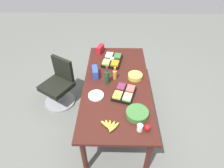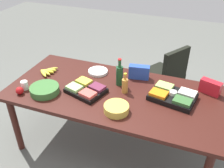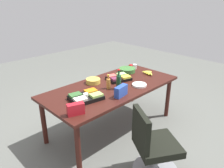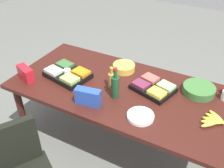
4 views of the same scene
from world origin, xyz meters
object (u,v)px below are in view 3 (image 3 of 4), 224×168
at_px(banana_bunch, 149,73).
at_px(chip_bowl, 93,81).
at_px(fruit_platter, 119,78).
at_px(office_chair, 153,151).
at_px(conference_table, 112,90).
at_px(dressing_bottle, 108,83).
at_px(chip_bag_red, 76,109).
at_px(salad_bowl, 127,70).
at_px(paper_cup, 135,67).
at_px(wine_bottle, 119,81).
at_px(chip_bag_blue, 121,91).
at_px(veggie_tray, 86,97).
at_px(apple_red, 131,66).
at_px(paper_plate_stack, 139,85).

relative_size(banana_bunch, chip_bowl, 1.09).
bearing_deg(fruit_platter, office_chair, 62.42).
bearing_deg(conference_table, dressing_bottle, 16.14).
bearing_deg(chip_bag_red, salad_bowl, -159.60).
bearing_deg(banana_bunch, paper_cup, -95.68).
height_order(office_chair, chip_bag_red, chip_bag_red).
bearing_deg(wine_bottle, chip_bag_blue, 51.22).
bearing_deg(veggie_tray, salad_bowl, -164.11).
bearing_deg(veggie_tray, conference_table, -171.70).
distance_m(chip_bag_red, paper_cup, 1.86).
height_order(conference_table, office_chair, office_chair).
bearing_deg(banana_bunch, chip_bag_blue, 14.90).
height_order(banana_bunch, chip_bowl, chip_bowl).
relative_size(salad_bowl, apple_red, 3.79).
relative_size(wine_bottle, paper_plate_stack, 1.36).
height_order(veggie_tray, dressing_bottle, dressing_bottle).
relative_size(fruit_platter, salad_bowl, 1.48).
height_order(conference_table, veggie_tray, veggie_tray).
bearing_deg(office_chair, banana_bunch, -140.50).
bearing_deg(salad_bowl, office_chair, 53.07).
distance_m(chip_bowl, dressing_bottle, 0.32).
relative_size(veggie_tray, chip_bag_blue, 2.13).
bearing_deg(chip_bag_red, paper_cup, -161.65).
xyz_separation_m(wine_bottle, dressing_bottle, (0.10, -0.12, -0.03)).
height_order(chip_bag_blue, fruit_platter, chip_bag_blue).
relative_size(chip_bag_blue, apple_red, 2.89).
relative_size(chip_bag_blue, fruit_platter, 0.52).
height_order(fruit_platter, chip_bag_red, chip_bag_red).
bearing_deg(dressing_bottle, chip_bag_red, 19.41).
relative_size(paper_cup, paper_plate_stack, 0.41).
xyz_separation_m(apple_red, dressing_bottle, (0.96, 0.40, 0.04)).
xyz_separation_m(office_chair, salad_bowl, (-0.98, -1.30, 0.46)).
xyz_separation_m(chip_bowl, salad_bowl, (-0.77, 0.03, 0.00)).
relative_size(chip_bowl, chip_bag_red, 1.13).
height_order(wine_bottle, paper_cup, wine_bottle).
xyz_separation_m(banana_bunch, wine_bottle, (0.84, 0.07, 0.09)).
xyz_separation_m(fruit_platter, dressing_bottle, (0.36, 0.14, 0.05)).
distance_m(veggie_tray, banana_bunch, 1.40).
height_order(veggie_tray, chip_bag_blue, chip_bag_blue).
height_order(conference_table, wine_bottle, wine_bottle).
distance_m(veggie_tray, chip_bowl, 0.58).
relative_size(chip_bag_blue, banana_bunch, 0.89).
bearing_deg(conference_table, veggie_tray, 8.30).
xyz_separation_m(banana_bunch, chip_bowl, (0.96, -0.37, 0.01)).
bearing_deg(paper_plate_stack, office_chair, 49.46).
distance_m(chip_bag_blue, apple_red, 1.24).
distance_m(paper_cup, apple_red, 0.09).
height_order(conference_table, chip_bowl, chip_bowl).
height_order(wine_bottle, salad_bowl, wine_bottle).
relative_size(conference_table, salad_bowl, 7.41).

